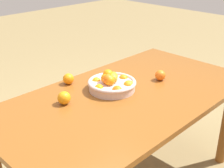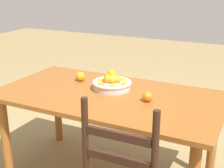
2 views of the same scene
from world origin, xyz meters
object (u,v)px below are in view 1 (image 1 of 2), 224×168
object	(u,v)px
dining_table	(127,107)
fruit_bowl	(112,83)
orange_loose_2	(68,79)
orange_loose_1	(160,75)
orange_loose_0	(64,98)

from	to	relation	value
dining_table	fruit_bowl	world-z (taller)	fruit_bowl
orange_loose_2	dining_table	bearing A→B (deg)	113.13
orange_loose_2	orange_loose_1	bearing A→B (deg)	140.57
fruit_bowl	dining_table	bearing A→B (deg)	102.81
orange_loose_1	orange_loose_2	distance (m)	0.61
dining_table	orange_loose_1	world-z (taller)	orange_loose_1
orange_loose_2	orange_loose_0	bearing A→B (deg)	47.17
fruit_bowl	orange_loose_2	world-z (taller)	fruit_bowl
orange_loose_1	orange_loose_2	xyz separation A→B (m)	(0.47, -0.39, 0.00)
dining_table	orange_loose_1	distance (m)	0.34
fruit_bowl	orange_loose_0	distance (m)	0.33
fruit_bowl	orange_loose_2	xyz separation A→B (m)	(0.13, -0.27, -0.01)
orange_loose_0	orange_loose_2	xyz separation A→B (m)	(-0.19, -0.20, -0.00)
fruit_bowl	orange_loose_1	bearing A→B (deg)	159.89
orange_loose_1	orange_loose_2	bearing A→B (deg)	-39.43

